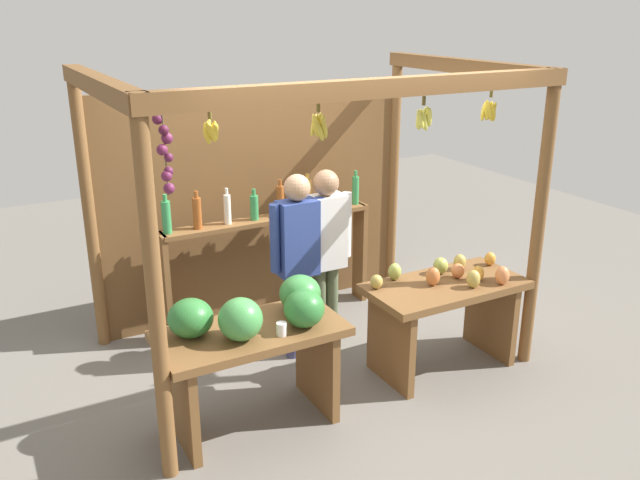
{
  "coord_description": "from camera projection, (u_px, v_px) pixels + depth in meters",
  "views": [
    {
      "loc": [
        -2.36,
        -4.52,
        2.79
      ],
      "look_at": [
        0.0,
        -0.2,
        1.07
      ],
      "focal_mm": 37.38,
      "sensor_mm": 36.0,
      "label": 1
    }
  ],
  "objects": [
    {
      "name": "fruit_counter_left",
      "position": [
        255.0,
        334.0,
        4.52
      ],
      "size": [
        1.27,
        0.64,
        1.03
      ],
      "color": "brown",
      "rests_on": "ground"
    },
    {
      "name": "bottle_shelf_unit",
      "position": [
        268.0,
        236.0,
        6.07
      ],
      "size": [
        2.02,
        0.22,
        1.36
      ],
      "color": "brown",
      "rests_on": "ground"
    },
    {
      "name": "vendor_man",
      "position": [
        298.0,
        251.0,
        5.37
      ],
      "size": [
        0.48,
        0.21,
        1.57
      ],
      "rotation": [
        0.0,
        0.0,
        0.15
      ],
      "color": "#43436E",
      "rests_on": "ground"
    },
    {
      "name": "fruit_counter_right",
      "position": [
        445.0,
        303.0,
        5.32
      ],
      "size": [
        1.27,
        0.64,
        0.89
      ],
      "color": "brown",
      "rests_on": "ground"
    },
    {
      "name": "market_stall",
      "position": [
        282.0,
        182.0,
        5.65
      ],
      "size": [
        3.15,
        2.1,
        2.38
      ],
      "color": "brown",
      "rests_on": "ground"
    },
    {
      "name": "ground_plane",
      "position": [
        309.0,
        351.0,
        5.74
      ],
      "size": [
        12.0,
        12.0,
        0.0
      ],
      "primitive_type": "plane",
      "color": "slate",
      "rests_on": "ground"
    },
    {
      "name": "vendor_woman",
      "position": [
        326.0,
        244.0,
        5.52
      ],
      "size": [
        0.48,
        0.21,
        1.57
      ],
      "rotation": [
        0.0,
        0.0,
        -0.2
      ],
      "color": "#536040",
      "rests_on": "ground"
    }
  ]
}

